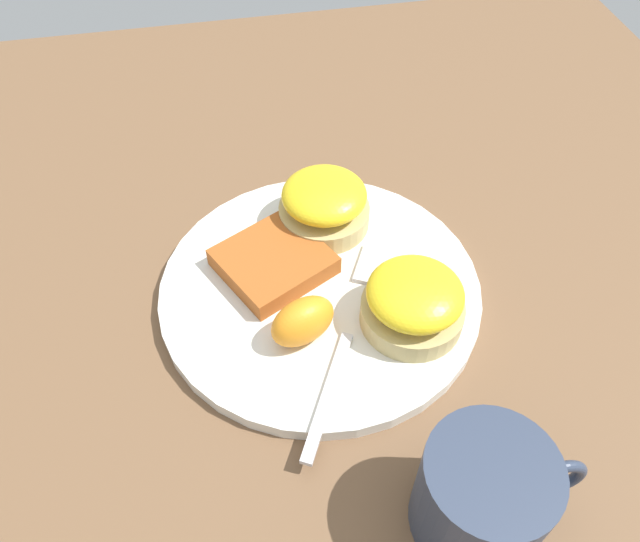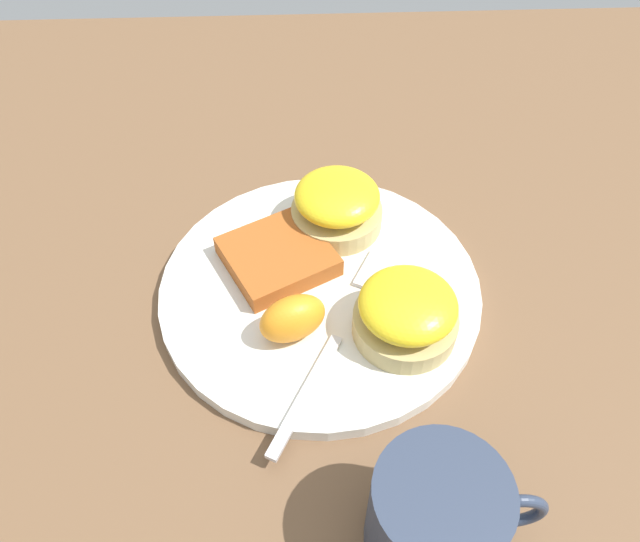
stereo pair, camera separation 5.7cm
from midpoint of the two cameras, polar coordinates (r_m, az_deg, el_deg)
name	(u,v)px [view 1 (the left image)]	position (r m, az deg, el deg)	size (l,w,h in m)	color
ground_plane	(320,294)	(0.60, -2.73, -2.27)	(1.10, 1.10, 0.00)	brown
plate	(320,289)	(0.59, -2.76, -1.85)	(0.30, 0.30, 0.01)	silver
sandwich_benedict_left	(414,302)	(0.54, 5.60, -3.02)	(0.09, 0.09, 0.06)	tan
sandwich_benedict_right	(324,204)	(0.63, -2.25, 6.01)	(0.09, 0.09, 0.06)	tan
hashbrown_patty	(274,261)	(0.60, -7.00, 0.73)	(0.09, 0.09, 0.02)	#A1511F
orange_wedge	(303,321)	(0.54, -4.66, -4.80)	(0.06, 0.04, 0.04)	orange
fork	(350,326)	(0.56, -0.15, -5.28)	(0.12, 0.21, 0.00)	silver
cup	(483,495)	(0.46, 11.11, -19.74)	(0.12, 0.09, 0.09)	#2D384C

